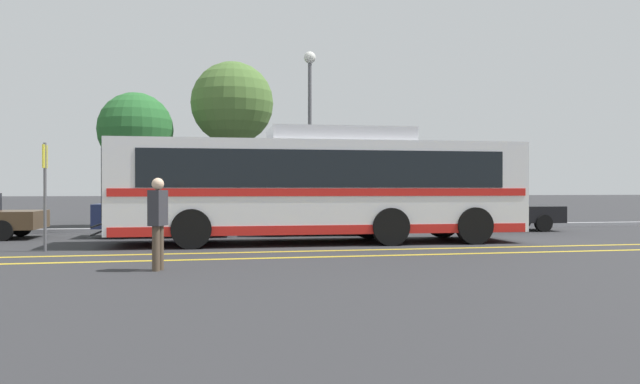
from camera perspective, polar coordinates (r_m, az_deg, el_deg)
The scene contains 13 objects.
ground_plane at distance 17.21m, azimuth -3.11°, elevation -4.70°, with size 220.00×220.00×0.00m, color #2D2D30.
lane_strip_0 at distance 15.17m, azimuth 1.65°, elevation -5.37°, with size 0.20×31.17×0.01m, color gold.
lane_strip_1 at distance 13.91m, azimuth 2.87°, elevation -5.88°, with size 0.20×31.17×0.01m, color gold.
curb_strip at distance 22.52m, azimuth -2.68°, elevation -3.32°, with size 39.17×0.36×0.15m, color #99999E.
transit_bus at distance 17.25m, azimuth 0.06°, elevation 0.64°, with size 11.54×2.83×3.17m.
parked_car_1 at distance 20.13m, azimuth -13.87°, elevation -1.79°, with size 4.26×2.02×1.52m.
parked_car_2 at distance 20.45m, azimuth -0.24°, elevation -1.89°, with size 4.18×2.22×1.43m.
parked_car_3 at distance 23.04m, azimuth 15.69°, elevation -1.68°, with size 4.61×1.98×1.39m.
pedestrian_0 at distance 11.83m, azimuth -14.60°, elevation -2.30°, with size 0.36×0.47×1.70m.
bus_stop_sign at distance 16.29m, azimuth -23.85°, elevation 0.76°, with size 0.07×0.40×2.60m.
street_lamp at distance 23.44m, azimuth -0.94°, elevation 7.61°, with size 0.44×0.44×6.62m.
tree_0 at distance 25.56m, azimuth -16.52°, elevation 5.43°, with size 2.93×2.93×5.27m.
tree_1 at distance 26.01m, azimuth -8.02°, elevation 8.00°, with size 3.37×3.37×6.69m.
Camera 1 is at (-2.47, -16.96, 1.51)m, focal length 35.00 mm.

